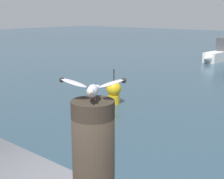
{
  "coord_description": "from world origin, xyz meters",
  "views": [
    {
      "loc": [
        2.14,
        -2.31,
        3.36
      ],
      "look_at": [
        0.39,
        -0.22,
        2.69
      ],
      "focal_mm": 50.63,
      "sensor_mm": 36.0,
      "label": 1
    }
  ],
  "objects_px": {
    "seagull": "(92,88)",
    "channel_buoy": "(114,91)",
    "mooring_post": "(94,162)",
    "boat_white": "(219,53)"
  },
  "relations": [
    {
      "from": "channel_buoy",
      "to": "seagull",
      "type": "bearing_deg",
      "value": -51.42
    },
    {
      "from": "seagull",
      "to": "channel_buoy",
      "type": "distance_m",
      "value": 9.31
    },
    {
      "from": "seagull",
      "to": "channel_buoy",
      "type": "relative_size",
      "value": 0.38
    },
    {
      "from": "seagull",
      "to": "boat_white",
      "type": "relative_size",
      "value": 0.12
    },
    {
      "from": "boat_white",
      "to": "channel_buoy",
      "type": "height_order",
      "value": "boat_white"
    },
    {
      "from": "mooring_post",
      "to": "seagull",
      "type": "distance_m",
      "value": 0.66
    },
    {
      "from": "boat_white",
      "to": "channel_buoy",
      "type": "relative_size",
      "value": 3.2
    },
    {
      "from": "mooring_post",
      "to": "channel_buoy",
      "type": "distance_m",
      "value": 9.17
    },
    {
      "from": "seagull",
      "to": "boat_white",
      "type": "distance_m",
      "value": 21.71
    },
    {
      "from": "seagull",
      "to": "channel_buoy",
      "type": "xyz_separation_m",
      "value": [
        -5.63,
        7.06,
        -2.28
      ]
    }
  ]
}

